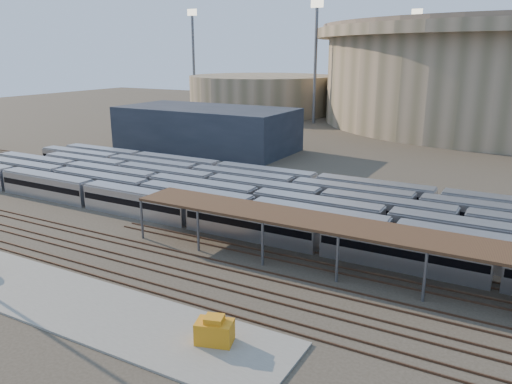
{
  "coord_description": "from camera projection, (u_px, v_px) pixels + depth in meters",
  "views": [
    {
      "loc": [
        33.09,
        -43.5,
        22.64
      ],
      "look_at": [
        2.42,
        12.0,
        4.82
      ],
      "focal_mm": 35.0,
      "sensor_mm": 36.0,
      "label": 1
    }
  ],
  "objects": [
    {
      "name": "floodlight_1",
      "position": [
        193.0,
        57.0,
        193.3
      ],
      "size": [
        4.0,
        1.0,
        38.4
      ],
      "color": "#595A5E",
      "rests_on": "ground"
    },
    {
      "name": "inspection_shed",
      "position": [
        388.0,
        235.0,
        49.96
      ],
      "size": [
        60.3,
        6.0,
        5.3
      ],
      "color": "#595A5E",
      "rests_on": "ground"
    },
    {
      "name": "subway_trains",
      "position": [
        274.0,
        201.0,
        72.47
      ],
      "size": [
        125.72,
        23.9,
        3.6
      ],
      "color": "silver",
      "rests_on": "ground"
    },
    {
      "name": "service_building",
      "position": [
        206.0,
        128.0,
        119.47
      ],
      "size": [
        42.0,
        20.0,
        10.0
      ],
      "primitive_type": "cube",
      "color": "#1E232D",
      "rests_on": "ground"
    },
    {
      "name": "secondary_arena",
      "position": [
        262.0,
        94.0,
        193.77
      ],
      "size": [
        56.0,
        56.0,
        14.0
      ],
      "primitive_type": "cylinder",
      "color": "gray",
      "rests_on": "ground"
    },
    {
      "name": "stadium",
      "position": [
        510.0,
        72.0,
        160.06
      ],
      "size": [
        124.0,
        124.0,
        32.5
      ],
      "color": "gray",
      "rests_on": "ground"
    },
    {
      "name": "yellow_equipment",
      "position": [
        214.0,
        332.0,
        39.77
      ],
      "size": [
        3.35,
        2.62,
        1.84
      ],
      "primitive_type": "cube",
      "rotation": [
        0.0,
        0.0,
        0.3
      ],
      "color": "orange",
      "rests_on": "apron"
    },
    {
      "name": "ground",
      "position": [
        188.0,
        253.0,
        58.18
      ],
      "size": [
        420.0,
        420.0,
        0.0
      ],
      "primitive_type": "plane",
      "color": "#383026",
      "rests_on": "ground"
    },
    {
      "name": "floodlight_3",
      "position": [
        413.0,
        58.0,
        192.08
      ],
      "size": [
        4.0,
        1.0,
        38.4
      ],
      "color": "#595A5E",
      "rests_on": "ground"
    },
    {
      "name": "floodlight_0",
      "position": [
        315.0,
        59.0,
        159.26
      ],
      "size": [
        4.0,
        1.0,
        38.4
      ],
      "color": "#595A5E",
      "rests_on": "ground"
    },
    {
      "name": "empty_tracks",
      "position": [
        161.0,
        268.0,
        53.95
      ],
      "size": [
        170.0,
        9.62,
        0.18
      ],
      "color": "#4C3323",
      "rests_on": "ground"
    },
    {
      "name": "apron",
      "position": [
        53.0,
        296.0,
        47.85
      ],
      "size": [
        50.0,
        9.0,
        0.2
      ],
      "primitive_type": "cube",
      "color": "gray",
      "rests_on": "ground"
    }
  ]
}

